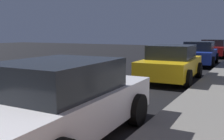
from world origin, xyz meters
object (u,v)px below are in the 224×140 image
Objects in this scene: car_yellow_cab at (171,63)px; car_red at (214,48)px; car_white at (62,101)px; car_blue at (199,53)px.

car_red is at bearing 89.99° from car_yellow_cab.
car_red is at bearing 90.00° from car_white.
car_yellow_cab is at bearing -90.03° from car_blue.
car_yellow_cab is (-0.00, 6.72, 0.00)m from car_white.
car_white is at bearing -90.00° from car_red.
car_white is at bearing -89.99° from car_yellow_cab.
car_blue is at bearing 89.99° from car_white.
car_blue is at bearing 89.97° from car_yellow_cab.
car_white is at bearing -90.01° from car_blue.
car_blue and car_red have the same top height.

